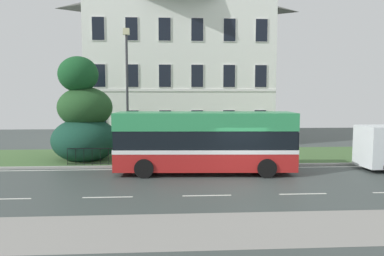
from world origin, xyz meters
TOP-DOWN VIEW (x-y plane):
  - ground_plane at (0.00, 1.31)m, footprint 60.00×56.00m
  - georgian_townhouse at (-2.62, 16.41)m, footprint 15.30×9.06m
  - iron_verge_railing at (-2.62, 4.40)m, footprint 13.39×0.04m
  - evergreen_tree at (-8.80, 6.44)m, footprint 4.05×4.05m
  - single_decker_bus at (-1.68, 2.47)m, footprint 9.36×2.94m
  - street_lamp_post at (-5.95, 4.92)m, footprint 0.36×0.24m
  - litter_bin at (-1.72, 5.28)m, footprint 0.49×0.49m

SIDE VIEW (x-z plane):
  - ground_plane at x=0.00m, z-range -0.10..0.08m
  - iron_verge_railing at x=-2.62m, z-range 0.14..1.11m
  - litter_bin at x=-1.72m, z-range 0.12..1.19m
  - single_decker_bus at x=-1.68m, z-range 0.08..3.28m
  - evergreen_tree at x=-8.80m, z-range -0.69..5.81m
  - street_lamp_post at x=-5.95m, z-range 0.63..8.38m
  - georgian_townhouse at x=-2.62m, z-range 0.16..14.21m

